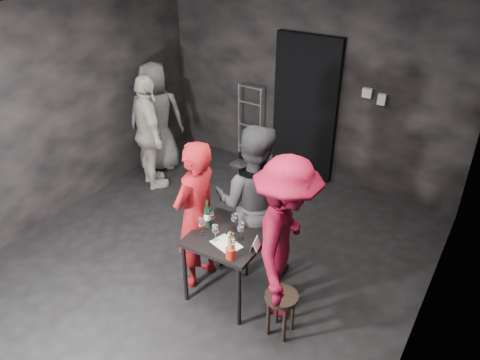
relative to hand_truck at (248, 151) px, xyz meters
The scene contains 26 objects.
floor 2.45m from the hand_truck, 69.57° to the right, with size 4.50×5.00×0.02m, color black.
ceiling 3.47m from the hand_truck, 69.57° to the right, with size 4.50×5.00×0.02m, color silver.
wall_back 1.42m from the hand_truck, 14.41° to the left, with size 4.50×0.04×2.70m, color black.
wall_left 2.90m from the hand_truck, 121.53° to the right, with size 0.04×5.00×2.70m, color black.
wall_right 4.01m from the hand_truck, 36.35° to the right, with size 0.04×5.00×2.70m, color black.
doorway 1.19m from the hand_truck, 10.56° to the left, with size 0.95×0.10×2.10m, color black.
wallbox_upper 2.10m from the hand_truck, ahead, with size 0.12×0.06×0.12m, color #B7B7B2.
wallbox_lower 2.24m from the hand_truck, ahead, with size 0.10×0.06×0.14m, color #B7B7B2.
hand_truck is the anchor object (origin of this frame).
tasting_table 2.92m from the hand_truck, 62.71° to the right, with size 0.72×0.72×0.75m.
stool 3.43m from the hand_truck, 53.74° to the right, with size 0.31×0.31×0.47m.
server_red 2.79m from the hand_truck, 70.20° to the right, with size 0.66×0.43×1.80m, color maroon.
woman_black 2.57m from the hand_truck, 57.73° to the right, with size 0.96×0.53×1.98m, color #2E2E31.
man_maroon 3.19m from the hand_truck, 52.58° to the right, with size 1.24×0.58×1.93m, color maroon.
bystander_cream 1.67m from the hand_truck, 123.09° to the right, with size 1.07×0.51×1.82m, color beige.
bystander_grey 1.54m from the hand_truck, 144.05° to the right, with size 0.90×0.49×1.85m, color slate.
tasting_mat 3.09m from the hand_truck, 62.83° to the right, with size 0.28×0.19×0.00m, color white.
wine_glass_a 2.97m from the hand_truck, 67.85° to the right, with size 0.08×0.08×0.20m, color white, non-canonical shape.
wine_glass_b 2.84m from the hand_truck, 66.50° to the right, with size 0.07×0.07×0.19m, color white, non-canonical shape.
wine_glass_c 2.86m from the hand_truck, 61.65° to the right, with size 0.08×0.08×0.20m, color white, non-canonical shape.
wine_glass_d 3.05m from the hand_truck, 64.93° to the right, with size 0.07×0.07×0.19m, color white, non-canonical shape.
wine_glass_e 3.24m from the hand_truck, 61.66° to the right, with size 0.08×0.08×0.20m, color white, non-canonical shape.
wine_glass_f 3.01m from the hand_truck, 60.30° to the right, with size 0.08×0.08×0.20m, color white, non-canonical shape.
wine_bottle 2.84m from the hand_truck, 67.31° to the right, with size 0.07×0.07×0.30m.
breadstick_cup 3.30m from the hand_truck, 61.75° to the right, with size 0.09×0.09×0.29m.
reserved_card 3.13m from the hand_truck, 57.92° to the right, with size 0.08×0.14×0.11m, color white, non-canonical shape.
Camera 1 is at (2.52, -3.36, 3.51)m, focal length 35.00 mm.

